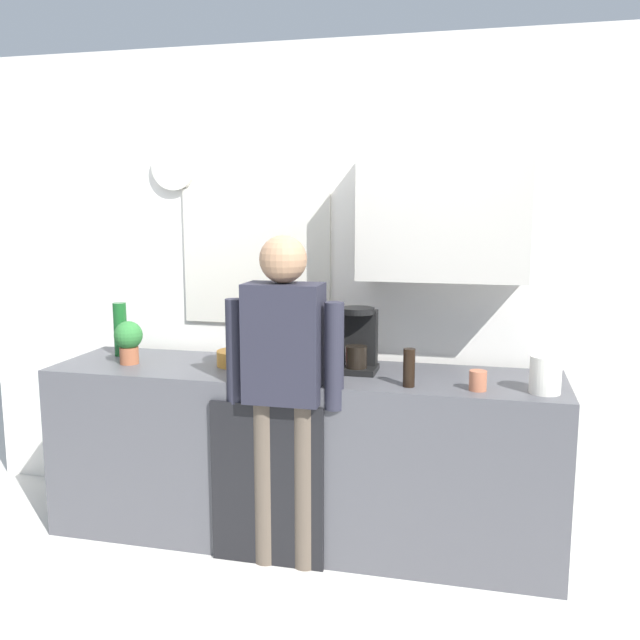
% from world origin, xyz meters
% --- Properties ---
extents(ground_plane, '(8.00, 8.00, 0.00)m').
position_xyz_m(ground_plane, '(0.00, 0.00, 0.00)').
color(ground_plane, silver).
extents(kitchen_counter, '(2.62, 0.64, 0.90)m').
position_xyz_m(kitchen_counter, '(0.00, 0.30, 0.45)').
color(kitchen_counter, '#4C4C51').
rests_on(kitchen_counter, ground_plane).
extents(dishwasher_panel, '(0.56, 0.02, 0.81)m').
position_xyz_m(dishwasher_panel, '(-0.08, -0.03, 0.40)').
color(dishwasher_panel, black).
rests_on(dishwasher_panel, ground_plane).
extents(back_wall_assembly, '(4.22, 0.42, 2.60)m').
position_xyz_m(back_wall_assembly, '(0.09, 0.70, 1.36)').
color(back_wall_assembly, white).
rests_on(back_wall_assembly, ground_plane).
extents(coffee_maker, '(0.20, 0.20, 0.33)m').
position_xyz_m(coffee_maker, '(0.29, 0.36, 1.05)').
color(coffee_maker, black).
rests_on(coffee_maker, kitchen_counter).
extents(bottle_dark_sauce, '(0.06, 0.06, 0.18)m').
position_xyz_m(bottle_dark_sauce, '(0.57, 0.11, 0.99)').
color(bottle_dark_sauce, black).
rests_on(bottle_dark_sauce, kitchen_counter).
extents(bottle_red_vinegar, '(0.06, 0.06, 0.22)m').
position_xyz_m(bottle_red_vinegar, '(-0.03, 0.38, 1.01)').
color(bottle_red_vinegar, maroon).
rests_on(bottle_red_vinegar, kitchen_counter).
extents(bottle_green_wine, '(0.07, 0.07, 0.30)m').
position_xyz_m(bottle_green_wine, '(-1.08, 0.41, 1.05)').
color(bottle_green_wine, '#195923').
rests_on(bottle_green_wine, kitchen_counter).
extents(cup_terracotta_mug, '(0.08, 0.08, 0.09)m').
position_xyz_m(cup_terracotta_mug, '(0.89, 0.12, 0.95)').
color(cup_terracotta_mug, '#B26647').
rests_on(cup_terracotta_mug, kitchen_counter).
extents(cup_white_mug, '(0.08, 0.08, 0.09)m').
position_xyz_m(cup_white_mug, '(0.03, 0.09, 0.95)').
color(cup_white_mug, white).
rests_on(cup_white_mug, kitchen_counter).
extents(mixing_bowl, '(0.22, 0.22, 0.08)m').
position_xyz_m(mixing_bowl, '(-0.35, 0.33, 0.94)').
color(mixing_bowl, orange).
rests_on(mixing_bowl, kitchen_counter).
extents(potted_plant, '(0.15, 0.15, 0.23)m').
position_xyz_m(potted_plant, '(-0.93, 0.23, 1.03)').
color(potted_plant, '#9E5638').
rests_on(potted_plant, kitchen_counter).
extents(dish_soap, '(0.06, 0.06, 0.18)m').
position_xyz_m(dish_soap, '(-0.07, 0.11, 0.98)').
color(dish_soap, yellow).
rests_on(dish_soap, kitchen_counter).
extents(storage_canister, '(0.14, 0.14, 0.17)m').
position_xyz_m(storage_canister, '(1.18, 0.14, 0.98)').
color(storage_canister, silver).
rests_on(storage_canister, kitchen_counter).
extents(person_at_sink, '(0.57, 0.22, 1.60)m').
position_xyz_m(person_at_sink, '(0.00, 0.00, 0.95)').
color(person_at_sink, brown).
rests_on(person_at_sink, ground_plane).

